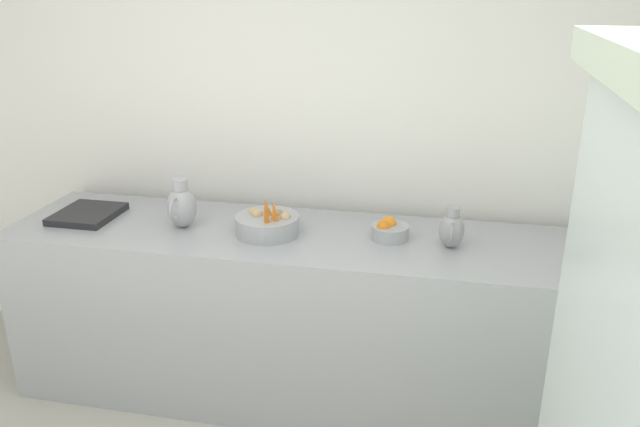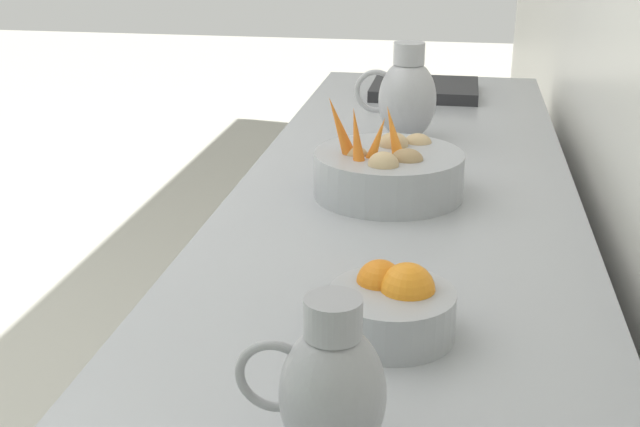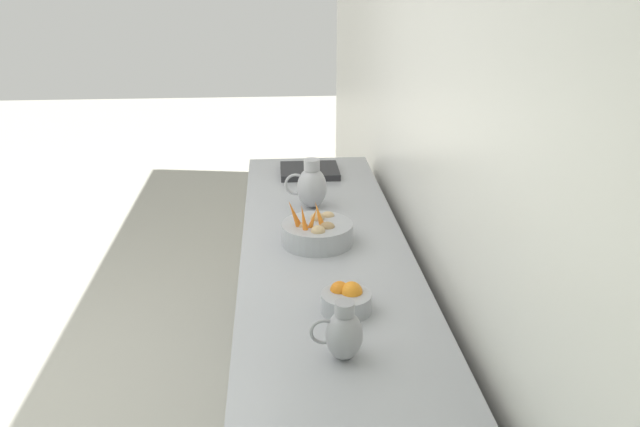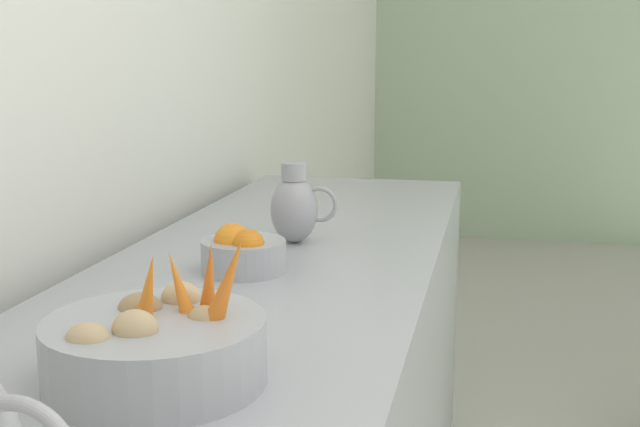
# 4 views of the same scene
# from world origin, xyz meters

# --- Properties ---
(vegetable_colander) EXTENTS (0.32, 0.32, 0.22)m
(vegetable_colander) POSITION_xyz_m (-1.44, -0.03, 0.98)
(vegetable_colander) COLOR #9EA0A5
(vegetable_colander) RESTS_ON prep_counter
(orange_bowl) EXTENTS (0.18, 0.18, 0.11)m
(orange_bowl) POSITION_xyz_m (-1.50, 0.56, 0.97)
(orange_bowl) COLOR #9EA0A5
(orange_bowl) RESTS_ON prep_counter
(metal_pitcher_tall) EXTENTS (0.21, 0.15, 0.25)m
(metal_pitcher_tall) POSITION_xyz_m (-1.44, -0.48, 1.04)
(metal_pitcher_tall) COLOR #A3A3A8
(metal_pitcher_tall) RESTS_ON prep_counter
(metal_pitcher_short) EXTENTS (0.17, 0.12, 0.20)m
(metal_pitcher_short) POSITION_xyz_m (-1.46, 0.86, 1.02)
(metal_pitcher_short) COLOR #939399
(metal_pitcher_short) RESTS_ON prep_counter
(counter_sink_basin) EXTENTS (0.34, 0.30, 0.04)m
(counter_sink_basin) POSITION_xyz_m (-1.46, -1.03, 0.95)
(counter_sink_basin) COLOR #232326
(counter_sink_basin) RESTS_ON prep_counter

